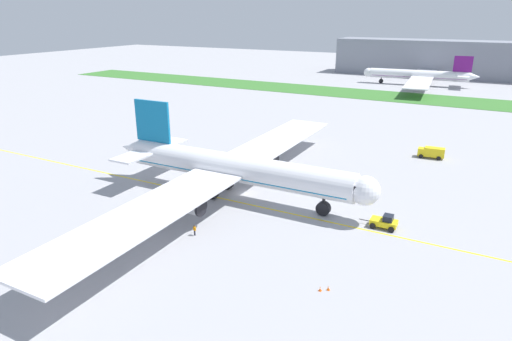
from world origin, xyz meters
TOP-DOWN VIEW (x-y plane):
  - ground_plane at (0.00, 0.00)m, footprint 600.00×600.00m
  - apron_taxi_line at (0.00, -3.87)m, footprint 280.00×0.36m
  - grass_median_strip at (0.00, 114.27)m, footprint 320.00×24.00m
  - airliner_foreground at (-1.09, -2.07)m, footprint 51.11×81.61m
  - pushback_tug at (25.64, -1.80)m, footprint 5.74×2.52m
  - ground_crew_wingwalker_port at (1.72, -17.46)m, footprint 0.54×0.37m
  - ground_crew_marshaller_front at (-11.67, -8.29)m, footprint 0.48×0.52m
  - traffic_cone_near_nose at (22.89, -21.91)m, footprint 0.36×0.36m
  - traffic_cone_port_wing at (23.68, -21.29)m, footprint 0.36×0.36m
  - service_truck_baggage_loader at (26.74, 38.23)m, footprint 5.75×2.72m
  - parked_airliner_far_left at (6.17, 148.97)m, footprint 49.52×80.62m
  - terminal_building at (12.54, 185.16)m, footprint 109.77×20.00m

SIDE VIEW (x-z plane):
  - ground_plane at x=0.00m, z-range 0.00..0.00m
  - apron_taxi_line at x=0.00m, z-range 0.00..0.01m
  - grass_median_strip at x=0.00m, z-range 0.00..0.10m
  - traffic_cone_near_nose at x=22.89m, z-range -0.01..0.57m
  - traffic_cone_port_wing at x=23.68m, z-range -0.01..0.57m
  - ground_crew_wingwalker_port at x=1.72m, z-range 0.17..1.80m
  - pushback_tug at x=25.64m, z-range -0.10..2.08m
  - ground_crew_marshaller_front at x=-11.67m, z-range 0.19..1.93m
  - service_truck_baggage_loader at x=26.74m, z-range 0.14..2.61m
  - parked_airliner_far_left at x=6.17m, z-range -2.17..11.36m
  - airliner_foreground at x=-1.09m, z-range -2.51..13.16m
  - terminal_building at x=12.54m, z-range 0.00..18.00m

